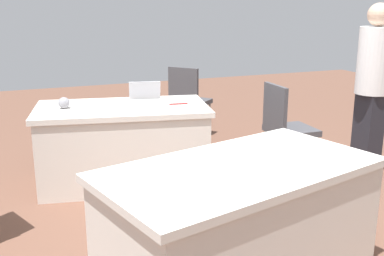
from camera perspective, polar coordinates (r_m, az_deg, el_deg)
ground_plane at (r=3.61m, az=1.22°, el=-13.65°), size 14.40×14.40×0.00m
table_foreground at (r=4.62m, az=-8.39°, el=-2.00°), size 1.78×1.18×0.77m
table_mid_left at (r=3.01m, az=5.75°, el=-11.51°), size 1.91×1.31×0.77m
chair_tucked_right at (r=6.08m, az=-0.50°, el=3.75°), size 0.62×0.62×0.95m
chair_by_pillar at (r=4.79m, az=11.36°, el=0.47°), size 0.46×0.46×0.96m
person_presenter at (r=5.06m, az=21.26°, el=5.40°), size 0.36×0.36×1.74m
laptop_silver at (r=4.62m, az=-5.73°, el=3.52°), size 0.38×0.36×0.21m
yarn_ball at (r=4.53m, az=-15.41°, el=2.98°), size 0.11×0.11×0.11m
scissors_red at (r=4.56m, az=-1.68°, el=2.97°), size 0.18×0.06×0.01m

